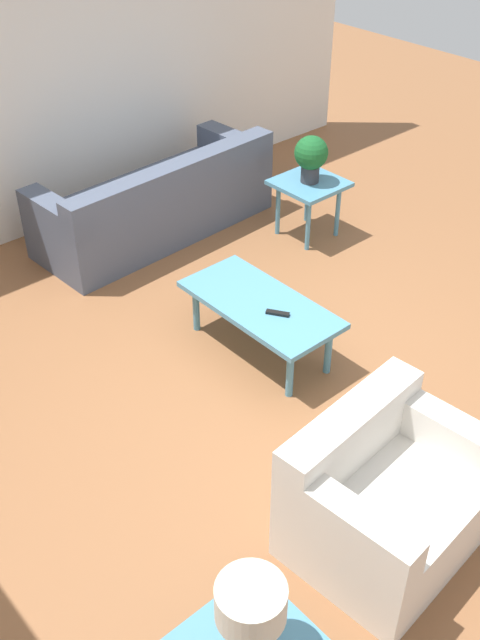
# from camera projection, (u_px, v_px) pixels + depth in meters

# --- Properties ---
(ground_plane) EXTENTS (14.00, 14.00, 0.00)m
(ground_plane) POSITION_uv_depth(u_px,v_px,m) (285.00, 384.00, 5.10)
(ground_plane) COLOR #8E5B38
(wall_right) EXTENTS (0.12, 7.20, 2.70)m
(wall_right) POSITION_uv_depth(u_px,v_px,m) (32.00, 76.00, 6.14)
(wall_right) COLOR white
(wall_right) RESTS_ON ground_plane
(sofa) EXTENTS (0.93, 2.20, 0.75)m
(sofa) POSITION_uv_depth(u_px,v_px,m) (158.00, 204.00, 6.60)
(sofa) COLOR #4C566B
(sofa) RESTS_ON ground_plane
(armchair) EXTENTS (0.87, 1.06, 0.77)m
(armchair) POSITION_uv_depth(u_px,v_px,m) (384.00, 497.00, 3.91)
(armchair) COLOR silver
(armchair) RESTS_ON ground_plane
(coffee_table) EXTENTS (1.17, 0.56, 0.42)m
(coffee_table) POSITION_uv_depth(u_px,v_px,m) (260.00, 307.00, 5.18)
(coffee_table) COLOR teal
(coffee_table) RESTS_ON ground_plane
(side_table_plant) EXTENTS (0.55, 0.55, 0.52)m
(side_table_plant) POSITION_uv_depth(u_px,v_px,m) (309.00, 189.00, 6.48)
(side_table_plant) COLOR teal
(side_table_plant) RESTS_ON ground_plane
(potted_plant) EXTENTS (0.29, 0.29, 0.41)m
(potted_plant) POSITION_uv_depth(u_px,v_px,m) (311.00, 155.00, 6.30)
(potted_plant) COLOR #333338
(potted_plant) RESTS_ON side_table_plant
(table_lamp) EXTENTS (0.28, 0.28, 0.41)m
(table_lamp) POSITION_uv_depth(u_px,v_px,m) (251.00, 610.00, 2.85)
(table_lamp) COLOR #997F4C
(table_lamp) RESTS_ON side_table_lamp
(remote_control) EXTENTS (0.16, 0.12, 0.02)m
(remote_control) POSITION_uv_depth(u_px,v_px,m) (278.00, 313.00, 5.03)
(remote_control) COLOR black
(remote_control) RESTS_ON coffee_table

